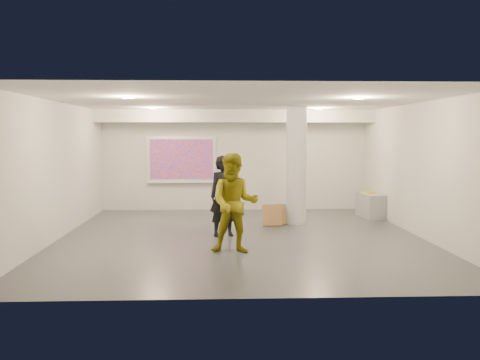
{
  "coord_description": "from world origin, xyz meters",
  "views": [
    {
      "loc": [
        -0.51,
        -11.76,
        2.27
      ],
      "look_at": [
        0.0,
        0.4,
        1.25
      ],
      "focal_mm": 40.0,
      "sensor_mm": 36.0,
      "label": 1
    }
  ],
  "objects_px": {
    "column": "(296,166)",
    "projection_screen": "(182,160)",
    "woman": "(224,196)",
    "credenza": "(371,205)",
    "man": "(235,203)"
  },
  "relations": [
    {
      "from": "column",
      "to": "credenza",
      "type": "height_order",
      "value": "column"
    },
    {
      "from": "credenza",
      "to": "man",
      "type": "distance_m",
      "value": 5.82
    },
    {
      "from": "projection_screen",
      "to": "woman",
      "type": "bearing_deg",
      "value": -74.05
    },
    {
      "from": "man",
      "to": "projection_screen",
      "type": "bearing_deg",
      "value": 107.77
    },
    {
      "from": "projection_screen",
      "to": "woman",
      "type": "xyz_separation_m",
      "value": [
        1.23,
        -4.3,
        -0.62
      ]
    },
    {
      "from": "projection_screen",
      "to": "man",
      "type": "xyz_separation_m",
      "value": [
        1.41,
        -6.0,
        -0.57
      ]
    },
    {
      "from": "column",
      "to": "projection_screen",
      "type": "bearing_deg",
      "value": 139.44
    },
    {
      "from": "credenza",
      "to": "woman",
      "type": "bearing_deg",
      "value": -152.25
    },
    {
      "from": "projection_screen",
      "to": "credenza",
      "type": "relative_size",
      "value": 1.82
    },
    {
      "from": "credenza",
      "to": "woman",
      "type": "relative_size",
      "value": 0.64
    },
    {
      "from": "man",
      "to": "woman",
      "type": "bearing_deg",
      "value": 100.74
    },
    {
      "from": "credenza",
      "to": "woman",
      "type": "height_order",
      "value": "woman"
    },
    {
      "from": "man",
      "to": "column",
      "type": "bearing_deg",
      "value": 67.78
    },
    {
      "from": "column",
      "to": "projection_screen",
      "type": "xyz_separation_m",
      "value": [
        -3.1,
        2.65,
        0.03
      ]
    },
    {
      "from": "column",
      "to": "credenza",
      "type": "distance_m",
      "value": 2.67
    }
  ]
}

